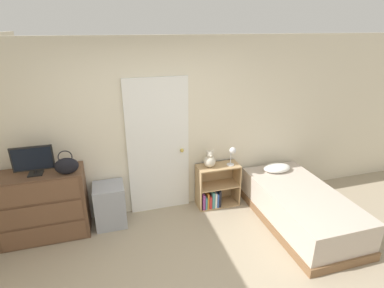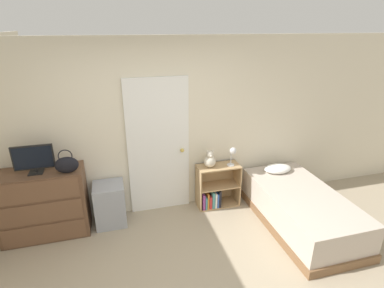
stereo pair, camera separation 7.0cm
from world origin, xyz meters
The scene contains 10 objects.
wall_back centered at (0.00, 1.95, 1.27)m, with size 10.00×0.06×2.55m.
door_closed centered at (0.10, 1.89, 1.01)m, with size 0.89×0.09×2.03m.
dresser centered at (-1.49, 1.67, 0.47)m, with size 1.09×0.46×0.94m.
tv centered at (-1.49, 1.64, 1.14)m, with size 0.48×0.16×0.37m.
handbag centered at (-1.11, 1.54, 1.05)m, with size 0.29×0.13×0.31m.
storage_bin centered at (-0.66, 1.70, 0.31)m, with size 0.42×0.40×0.61m.
bookshelf centered at (0.93, 1.74, 0.26)m, with size 0.65×0.31×0.68m.
teddy_bear centered at (0.83, 1.74, 0.80)m, with size 0.18×0.18×0.27m.
desk_lamp centered at (1.18, 1.70, 0.89)m, with size 0.13×0.12×0.29m.
bed centered at (1.93, 0.96, 0.26)m, with size 0.99×1.88×0.62m.
Camera 1 is at (-0.56, -2.08, 2.67)m, focal length 28.00 mm.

